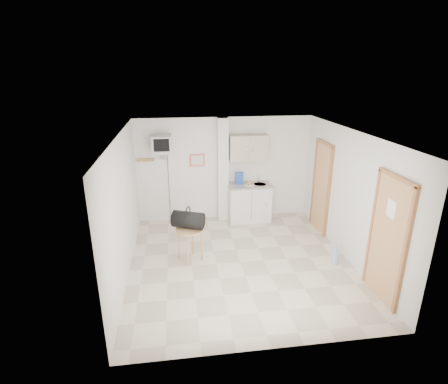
{
  "coord_description": "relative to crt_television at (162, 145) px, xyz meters",
  "views": [
    {
      "loc": [
        -1.14,
        -5.84,
        3.55
      ],
      "look_at": [
        -0.24,
        0.6,
        1.25
      ],
      "focal_mm": 28.0,
      "sensor_mm": 36.0,
      "label": 1
    }
  ],
  "objects": [
    {
      "name": "round_table",
      "position": [
        0.5,
        -1.78,
        -1.37
      ],
      "size": [
        0.54,
        0.54,
        0.67
      ],
      "rotation": [
        0.0,
        0.0,
        -0.26
      ],
      "color": "#B47F53",
      "rests_on": "ground"
    },
    {
      "name": "kitchenette",
      "position": [
        2.02,
        -0.02,
        -1.13
      ],
      "size": [
        1.03,
        0.58,
        2.1
      ],
      "color": "silver",
      "rests_on": "ground"
    },
    {
      "name": "water_bottle",
      "position": [
        3.23,
        -2.33,
        -1.76
      ],
      "size": [
        0.13,
        0.13,
        0.38
      ],
      "color": "#97B0CD",
      "rests_on": "ground"
    },
    {
      "name": "duffel_bag",
      "position": [
        0.48,
        -1.73,
        -1.1
      ],
      "size": [
        0.67,
        0.53,
        0.44
      ],
      "rotation": [
        0.0,
        0.0,
        -0.4
      ],
      "color": "black",
      "rests_on": "round_table"
    },
    {
      "name": "room_envelope",
      "position": [
        1.69,
        -1.93,
        -0.4
      ],
      "size": [
        4.24,
        4.54,
        2.55
      ],
      "color": "white",
      "rests_on": "ground"
    },
    {
      "name": "ground",
      "position": [
        1.45,
        -2.02,
        -1.94
      ],
      "size": [
        4.5,
        4.5,
        0.0
      ],
      "primitive_type": "plane",
      "color": "beige",
      "rests_on": "ground"
    },
    {
      "name": "crt_television",
      "position": [
        0.0,
        0.0,
        0.0
      ],
      "size": [
        0.44,
        0.45,
        2.15
      ],
      "color": "slate",
      "rests_on": "ground"
    }
  ]
}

